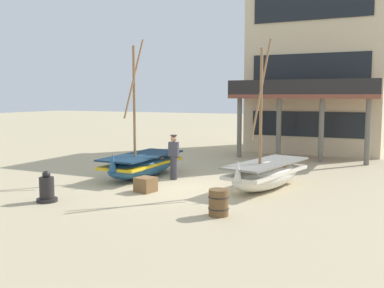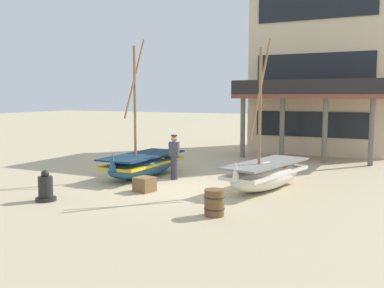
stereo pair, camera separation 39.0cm
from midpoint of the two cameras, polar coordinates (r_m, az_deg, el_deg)
name	(u,v)px [view 2 (the right image)]	position (r m, az deg, el deg)	size (l,w,h in m)	color
ground_plane	(179,187)	(14.93, -0.98, -5.73)	(120.00, 120.00, 0.00)	tan
fishing_boat_near_left	(143,164)	(16.90, -5.85, -2.63)	(1.64, 4.03, 5.25)	#23517A
fishing_boat_centre_large	(266,174)	(14.82, 10.45, -3.88)	(2.12, 4.10, 5.00)	silver
fisherman_by_hull	(174,157)	(16.20, -1.69, -1.78)	(0.39, 0.28, 1.68)	#33333D
capstan_winch	(46,189)	(13.64, -17.94, -5.62)	(0.61, 0.61, 0.93)	black
wooden_barrel	(214,203)	(11.42, 3.94, -7.72)	(0.56, 0.56, 0.70)	brown
cargo_crate	(145,184)	(14.31, -5.50, -5.30)	(0.58, 0.58, 0.48)	brown
harbor_building_main	(323,69)	(25.96, 17.25, 9.40)	(7.39, 7.76, 9.30)	beige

